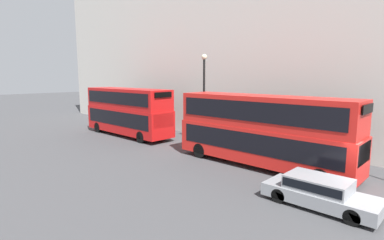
% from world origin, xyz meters
% --- Properties ---
extents(ground_plane, '(200.00, 200.00, 0.00)m').
position_xyz_m(ground_plane, '(0.00, 0.00, 0.00)').
color(ground_plane, '#424244').
extents(bus_leading, '(2.59, 11.31, 4.39)m').
position_xyz_m(bus_leading, '(1.60, 6.31, 2.42)').
color(bus_leading, red).
rests_on(bus_leading, ground).
extents(bus_second_in_queue, '(2.59, 10.21, 4.41)m').
position_xyz_m(bus_second_in_queue, '(1.60, 20.46, 2.43)').
color(bus_second_in_queue, red).
rests_on(bus_second_in_queue, ground).
extents(car_dark_sedan, '(1.83, 4.66, 1.30)m').
position_xyz_m(car_dark_sedan, '(-1.80, 1.48, 0.69)').
color(car_dark_sedan, gray).
rests_on(car_dark_sedan, ground).
extents(street_lamp, '(0.44, 0.44, 7.26)m').
position_xyz_m(street_lamp, '(3.71, 12.86, 4.42)').
color(street_lamp, black).
rests_on(street_lamp, ground).
extents(pedestrian, '(0.36, 0.36, 1.69)m').
position_xyz_m(pedestrian, '(4.57, 11.40, 0.78)').
color(pedestrian, '#334C6B').
rests_on(pedestrian, ground).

